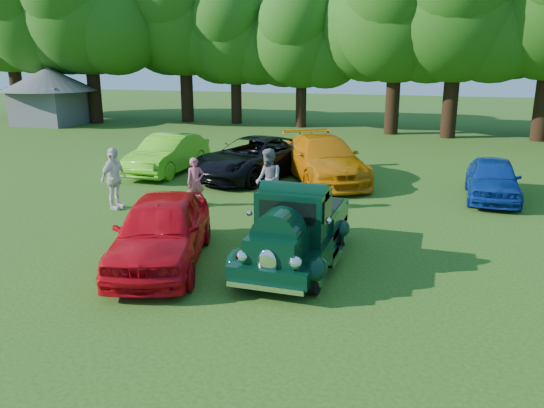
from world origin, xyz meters
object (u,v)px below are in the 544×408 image
(back_car_blue, at_px, (493,179))
(spectator_grey, at_px, (269,180))
(back_car_lime, at_px, (168,154))
(back_car_black, at_px, (254,158))
(spectator_pink, at_px, (196,182))
(hero_pickup, at_px, (296,231))
(back_car_orange, at_px, (323,159))
(spectator_white, at_px, (114,179))
(gazebo, at_px, (50,89))
(red_convertible, at_px, (162,230))

(back_car_blue, xyz_separation_m, spectator_grey, (-6.54, -3.47, 0.26))
(back_car_lime, xyz_separation_m, spectator_grey, (5.53, -3.94, 0.18))
(back_car_black, relative_size, spectator_pink, 3.66)
(hero_pickup, bearing_deg, back_car_black, 115.68)
(spectator_pink, relative_size, spectator_grey, 0.81)
(spectator_pink, height_order, spectator_grey, spectator_grey)
(back_car_orange, relative_size, back_car_blue, 1.44)
(hero_pickup, bearing_deg, back_car_blue, 58.00)
(back_car_black, bearing_deg, hero_pickup, -47.15)
(spectator_pink, bearing_deg, spectator_grey, -36.13)
(hero_pickup, relative_size, back_car_blue, 1.12)
(back_car_blue, height_order, spectator_pink, spectator_pink)
(spectator_white, height_order, gazebo, gazebo)
(back_car_lime, distance_m, back_car_black, 3.58)
(back_car_black, xyz_separation_m, spectator_grey, (1.96, -4.17, 0.16))
(back_car_orange, xyz_separation_m, spectator_pink, (-2.99, -4.74, -0.06))
(back_car_orange, bearing_deg, gazebo, 122.95)
(back_car_lime, relative_size, back_car_orange, 0.81)
(spectator_pink, xyz_separation_m, gazebo, (-18.91, 16.43, 1.64))
(hero_pickup, xyz_separation_m, back_car_blue, (4.62, 7.39, -0.08))
(back_car_lime, height_order, spectator_pink, spectator_pink)
(back_car_black, xyz_separation_m, back_car_orange, (2.67, 0.29, 0.05))
(back_car_lime, xyz_separation_m, gazebo, (-15.66, 12.20, 1.64))
(hero_pickup, height_order, back_car_black, hero_pickup)
(hero_pickup, distance_m, back_car_black, 8.97)
(back_car_blue, xyz_separation_m, spectator_pink, (-8.83, -3.75, 0.09))
(back_car_orange, relative_size, spectator_pink, 3.74)
(spectator_pink, distance_m, spectator_white, 2.45)
(back_car_lime, relative_size, spectator_pink, 3.03)
(spectator_white, distance_m, gazebo, 24.19)
(back_car_black, height_order, spectator_white, spectator_white)
(spectator_grey, bearing_deg, red_convertible, -45.78)
(red_convertible, height_order, back_car_blue, red_convertible)
(spectator_pink, bearing_deg, back_car_blue, -20.14)
(hero_pickup, relative_size, red_convertible, 0.97)
(hero_pickup, relative_size, spectator_grey, 2.37)
(red_convertible, xyz_separation_m, back_car_blue, (7.45, 8.32, -0.10))
(red_convertible, distance_m, spectator_white, 5.05)
(red_convertible, bearing_deg, hero_pickup, 0.53)
(spectator_pink, relative_size, gazebo, 0.24)
(red_convertible, relative_size, gazebo, 0.71)
(spectator_pink, height_order, gazebo, gazebo)
(back_car_blue, bearing_deg, red_convertible, -131.49)
(back_car_blue, distance_m, spectator_grey, 7.41)
(back_car_lime, relative_size, spectator_white, 2.45)
(back_car_orange, relative_size, gazebo, 0.89)
(back_car_black, relative_size, spectator_grey, 2.97)
(back_car_orange, height_order, spectator_grey, spectator_grey)
(back_car_blue, bearing_deg, back_car_orange, 170.71)
(hero_pickup, distance_m, gazebo, 30.66)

